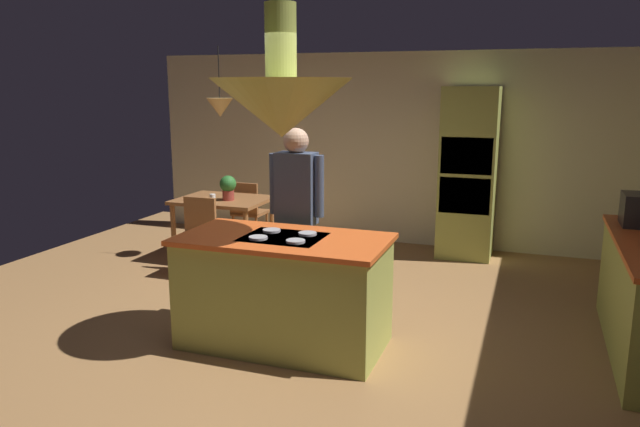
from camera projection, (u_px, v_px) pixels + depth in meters
ground at (294, 334)px, 5.22m from camera, size 8.16×8.16×0.00m
wall_back at (389, 149)px, 8.13m from camera, size 6.80×0.10×2.55m
kitchen_island at (284, 291)px, 4.94m from camera, size 1.69×0.90×0.94m
oven_tower at (468, 173)px, 7.44m from camera, size 0.66×0.62×2.11m
dining_table at (223, 207)px, 7.39m from camera, size 1.10×0.86×0.76m
person_at_island at (297, 208)px, 5.55m from camera, size 0.53×0.23×1.74m
range_hood at (281, 104)px, 4.63m from camera, size 1.10×1.10×1.00m
pendant_light_over_table at (220, 107)px, 7.14m from camera, size 0.32×0.32×0.82m
chair_facing_island at (196, 231)px, 6.83m from camera, size 0.40×0.40×0.87m
chair_by_back_wall at (247, 209)px, 8.03m from camera, size 0.40×0.40×0.87m
potted_plant_on_table at (228, 186)px, 7.23m from camera, size 0.20×0.20×0.30m
cup_on_table at (213, 198)px, 7.17m from camera, size 0.07×0.07×0.09m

